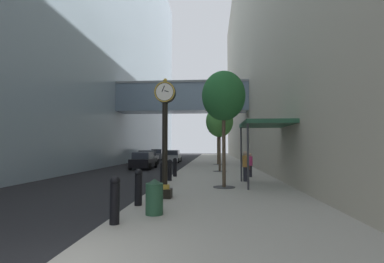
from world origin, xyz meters
TOP-DOWN VIEW (x-y plane):
  - ground_plane at (0.00, 27.00)m, footprint 110.00×110.00m
  - sidewalk_right at (3.42, 30.00)m, footprint 6.84×80.00m
  - building_block_left at (-12.56, 29.99)m, footprint 24.27×80.00m
  - building_block_right at (11.34, 30.00)m, footprint 9.00×80.00m
  - street_clock at (0.99, 6.51)m, footprint 0.84×0.55m
  - bollard_nearest at (0.33, 2.69)m, footprint 0.27×0.27m
  - bollard_second at (0.33, 5.03)m, footprint 0.27×0.27m
  - bollard_fourth at (0.33, 9.71)m, footprint 0.27×0.27m
  - bollard_fifth at (0.33, 12.05)m, footprint 0.27×0.27m
  - bollard_sixth at (0.33, 14.39)m, footprint 0.27×0.27m
  - street_tree_near at (3.43, 9.56)m, footprint 2.17×2.17m
  - street_tree_mid_near at (3.43, 18.46)m, footprint 2.22×2.22m
  - street_tree_mid_far at (3.43, 27.36)m, footprint 2.21×2.21m
  - trash_bin at (1.14, 3.80)m, footprint 0.53×0.53m
  - pedestrian_walking at (4.77, 12.03)m, footprint 0.52×0.48m
  - pedestrian_by_clock at (5.32, 14.36)m, footprint 0.47×0.47m
  - storefront_awning at (5.60, 10.38)m, footprint 2.40×3.60m
  - car_grey_near at (-5.89, 39.89)m, footprint 2.15×4.60m
  - car_black_mid at (-3.74, 22.08)m, footprint 2.02×4.17m
  - car_silver_far at (-2.46, 33.12)m, footprint 2.06×4.62m
  - car_white_trailing at (-4.60, 27.53)m, footprint 2.02×4.39m

SIDE VIEW (x-z plane):
  - ground_plane at x=0.00m, z-range 0.00..0.00m
  - sidewalk_right at x=3.42m, z-range 0.00..0.14m
  - trash_bin at x=1.14m, z-range 0.15..1.20m
  - car_black_mid at x=-3.74m, z-range -0.02..1.59m
  - bollard_nearest at x=0.33m, z-range 0.17..1.42m
  - bollard_second at x=0.33m, z-range 0.17..1.42m
  - bollard_fourth at x=0.33m, z-range 0.17..1.42m
  - bollard_fifth at x=0.33m, z-range 0.17..1.42m
  - bollard_sixth at x=0.33m, z-range 0.17..1.42m
  - car_silver_far at x=-2.46m, z-range -0.02..1.63m
  - car_white_trailing at x=-4.60m, z-range -0.03..1.68m
  - car_grey_near at x=-5.89m, z-range -0.03..1.70m
  - pedestrian_by_clock at x=5.32m, z-range 0.18..1.77m
  - pedestrian_walking at x=4.77m, z-range 0.19..1.94m
  - street_clock at x=0.99m, z-range 0.38..5.12m
  - storefront_awning at x=5.60m, z-range 1.63..4.93m
  - street_tree_mid_near at x=3.43m, z-range 1.50..6.83m
  - street_tree_near at x=3.43m, z-range 1.76..7.56m
  - street_tree_mid_far at x=3.43m, z-range 1.98..8.30m
  - building_block_right at x=11.34m, z-range 0.00..31.80m
  - building_block_left at x=-12.56m, z-range -0.07..38.40m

